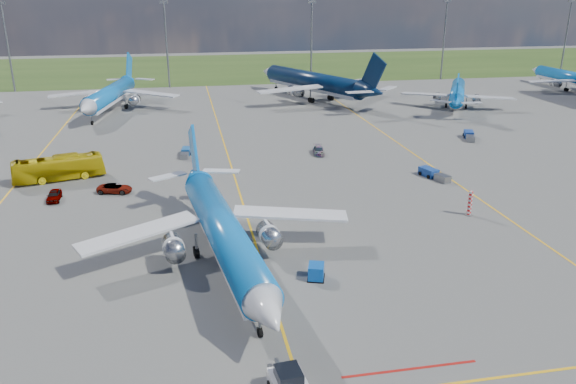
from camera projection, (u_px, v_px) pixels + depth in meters
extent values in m
plane|color=#535351|center=(262.00, 264.00, 54.82)|extent=(400.00, 400.00, 0.00)
cube|color=#2D4719|center=(200.00, 68.00, 193.53)|extent=(400.00, 80.00, 0.01)
cube|color=yellow|center=(233.00, 172.00, 82.56)|extent=(0.25, 160.00, 0.02)
cube|color=yellow|center=(33.00, 163.00, 86.60)|extent=(0.25, 120.00, 0.02)
cube|color=yellow|center=(401.00, 145.00, 97.01)|extent=(0.25, 120.00, 0.02)
cube|color=#A5140F|center=(410.00, 369.00, 39.56)|extent=(10.00, 0.25, 0.02)
cylinder|color=slate|center=(8.00, 49.00, 144.13)|extent=(0.50, 0.50, 22.00)
cube|color=slate|center=(1.00, 3.00, 140.30)|extent=(2.20, 0.50, 0.80)
cylinder|color=slate|center=(167.00, 46.00, 151.08)|extent=(0.50, 0.50, 22.00)
cube|color=slate|center=(164.00, 2.00, 147.25)|extent=(2.20, 0.50, 0.80)
cylinder|color=slate|center=(311.00, 44.00, 158.02)|extent=(0.50, 0.50, 22.00)
cube|color=slate|center=(312.00, 1.00, 154.19)|extent=(2.20, 0.50, 0.80)
cylinder|color=slate|center=(444.00, 42.00, 164.97)|extent=(0.50, 0.50, 22.00)
cube|color=slate|center=(448.00, 1.00, 161.14)|extent=(2.20, 0.50, 0.80)
cylinder|color=slate|center=(566.00, 39.00, 171.91)|extent=(0.50, 0.50, 22.00)
cube|color=slate|center=(572.00, 1.00, 168.09)|extent=(2.20, 0.50, 0.80)
cylinder|color=red|center=(470.00, 203.00, 66.22)|extent=(0.50, 0.50, 3.00)
cube|color=black|center=(289.00, 376.00, 36.51)|extent=(1.78, 1.96, 0.90)
cube|color=slate|center=(280.00, 370.00, 38.66)|extent=(0.49, 2.42, 0.20)
cube|color=#0C4EAF|center=(316.00, 272.00, 51.82)|extent=(1.85, 2.08, 1.39)
imported|color=gold|center=(58.00, 168.00, 78.58)|extent=(12.62, 6.08, 3.43)
imported|color=#999999|center=(54.00, 195.00, 71.17)|extent=(1.65, 3.88, 1.31)
imported|color=#999999|center=(115.00, 188.00, 73.85)|extent=(4.81, 2.96, 1.24)
imported|color=#999999|center=(319.00, 151.00, 91.29)|extent=(2.37, 4.45, 1.23)
cube|color=navy|center=(429.00, 172.00, 80.51)|extent=(2.32, 3.14, 1.19)
cube|color=slate|center=(442.00, 178.00, 78.24)|extent=(1.91, 2.46, 0.97)
cube|color=#185295|center=(186.00, 151.00, 91.33)|extent=(1.68, 2.67, 1.06)
cube|color=slate|center=(184.00, 156.00, 89.00)|extent=(1.41, 2.07, 0.87)
cube|color=navy|center=(469.00, 134.00, 101.72)|extent=(2.47, 3.21, 1.21)
cube|color=slate|center=(470.00, 139.00, 99.12)|extent=(2.02, 2.52, 0.99)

